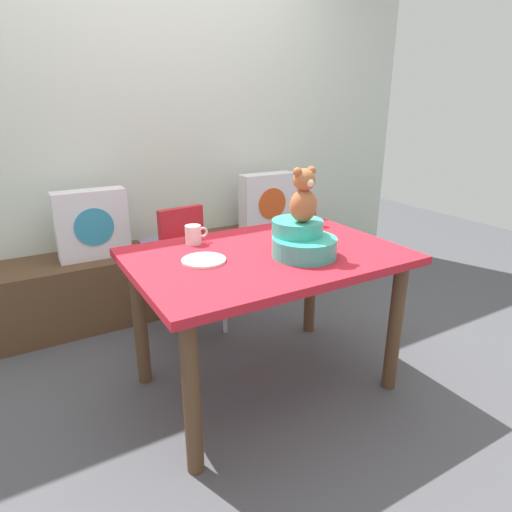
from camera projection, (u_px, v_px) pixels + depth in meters
ground_plane at (265, 383)px, 2.32m from camera, size 8.00×8.00×0.00m
back_wall at (160, 119)px, 3.07m from camera, size 4.40×0.10×2.60m
window_bench at (182, 272)px, 3.21m from camera, size 2.60×0.44×0.46m
pillow_floral_left at (92, 224)px, 2.76m from camera, size 0.44×0.15×0.44m
pillow_floral_right at (267, 202)px, 3.38m from camera, size 0.44×0.15×0.44m
book_stack at (154, 243)px, 3.03m from camera, size 0.20×0.14×0.05m
dining_table at (266, 273)px, 2.11m from camera, size 1.27×0.88×0.74m
highchair at (192, 253)px, 2.72m from camera, size 0.35×0.48×0.79m
infant_seat_teal at (302, 240)px, 2.01m from camera, size 0.30×0.33×0.16m
teddy_bear at (304, 196)px, 1.94m from camera, size 0.13×0.12×0.25m
ketchup_bottle at (310, 210)px, 2.51m from camera, size 0.07×0.07×0.18m
coffee_mug at (194, 235)px, 2.18m from camera, size 0.12×0.08×0.09m
dinner_plate_near at (204, 260)px, 1.95m from camera, size 0.20×0.20×0.01m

